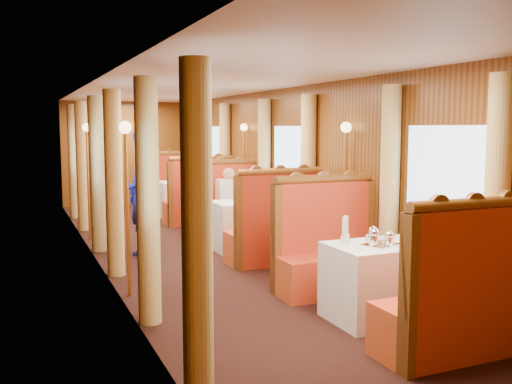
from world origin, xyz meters
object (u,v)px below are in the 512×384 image
table_mid (247,225)px  banquette_mid_fwd (275,233)px  banquette_far_aft (172,192)px  steward (143,194)px  banquette_far_fwd (199,203)px  fruit_plate (414,242)px  banquette_near_aft (330,255)px  rose_vase_far (184,173)px  teapot_left (374,240)px  tea_tray (381,245)px  teapot_back (373,238)px  table_far (184,199)px  banquette_mid_aft (225,213)px  teapot_right (389,241)px  banquette_near_fwd (456,306)px  table_near (382,281)px  passenger (230,196)px  rose_vase_mid (248,190)px

table_mid → banquette_mid_fwd: bearing=-90.0°
banquette_far_aft → steward: (-1.58, -4.42, 0.51)m
banquette_far_fwd → fruit_plate: banquette_far_fwd is taller
banquette_near_aft → rose_vase_far: banquette_near_aft is taller
teapot_left → rose_vase_far: 7.07m
tea_tray → teapot_back: teapot_back is taller
table_far → banquette_far_fwd: 1.02m
banquette_mid_aft → steward: (-1.58, -0.92, 0.51)m
banquette_far_fwd → teapot_right: size_ratio=9.27×
banquette_mid_aft → banquette_near_aft: bearing=-90.0°
teapot_back → fruit_plate: (0.36, -0.16, -0.05)m
banquette_near_fwd → rose_vase_far: 8.02m
table_near → banquette_mid_fwd: size_ratio=0.78×
teapot_left → teapot_right: teapot_left is taller
banquette_mid_fwd → banquette_near_aft: bearing=-90.0°
banquette_near_aft → table_far: bearing=90.0°
table_mid → banquette_mid_aft: (0.00, 1.01, 0.05)m
banquette_near_fwd → table_mid: (0.00, 4.51, -0.05)m
banquette_mid_fwd → banquette_far_aft: (0.00, 5.53, 0.00)m
banquette_near_aft → passenger: banquette_near_aft is taller
table_mid → rose_vase_mid: rose_vase_mid is taller
banquette_mid_aft → rose_vase_mid: size_ratio=3.72×
banquette_mid_aft → passenger: bearing=-90.0°
banquette_near_aft → passenger: bearing=90.0°
banquette_mid_fwd → teapot_right: size_ratio=9.27×
banquette_near_fwd → fruit_plate: banquette_near_fwd is taller
tea_tray → teapot_back: 0.10m
banquette_far_aft → rose_vase_far: banquette_far_aft is taller
table_near → table_far: (0.00, 7.00, 0.00)m
banquette_near_fwd → banquette_mid_aft: size_ratio=1.00×
teapot_right → teapot_back: size_ratio=0.89×
banquette_far_fwd → rose_vase_far: (0.00, 1.01, 0.50)m
teapot_right → passenger: 4.41m
steward → passenger: steward is taller
banquette_near_fwd → table_far: (0.00, 8.01, -0.05)m
table_near → teapot_right: size_ratio=7.26×
table_near → teapot_left: (-0.17, -0.08, 0.44)m
banquette_mid_fwd → fruit_plate: size_ratio=5.75×
banquette_far_fwd → fruit_plate: 6.14m
table_mid → banquette_near_fwd: bearing=-90.0°
table_mid → teapot_right: bearing=-90.6°
rose_vase_mid → banquette_near_fwd: bearing=-90.2°
banquette_far_aft → table_mid: bearing=-90.0°
banquette_far_fwd → tea_tray: bearing=-90.6°
banquette_mid_aft → teapot_left: 4.61m
table_mid → tea_tray: size_ratio=3.09×
table_far → table_mid: bearing=-90.0°
tea_tray → fruit_plate: fruit_plate is taller
banquette_far_aft → tea_tray: size_ratio=3.94×
table_mid → teapot_back: (-0.10, -3.48, 0.44)m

